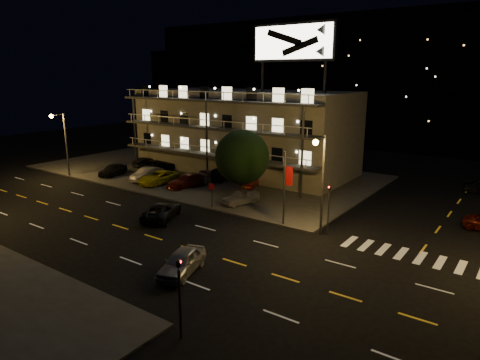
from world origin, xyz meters
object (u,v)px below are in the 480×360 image
Objects in this scene: road_car_east at (182,262)px; lot_car_7 at (207,176)px; road_car_west at (162,211)px; lot_car_4 at (241,197)px; lot_car_2 at (159,178)px; tree at (242,159)px.

lot_car_7 is at bearing 109.50° from road_car_east.
road_car_east is 0.88× the size of road_car_west.
lot_car_4 is at bearing 127.95° from lot_car_7.
lot_car_7 is 13.51m from road_car_west.
road_car_east is at bearing -35.26° from lot_car_2.
lot_car_7 is (3.71, 4.16, -0.05)m from lot_car_2.
lot_car_7 is 23.92m from road_car_east.
tree is 17.22m from road_car_east.
road_car_east is (17.80, -15.17, -0.11)m from lot_car_2.
lot_car_2 is 1.30× the size of lot_car_4.
lot_car_7 is 0.91× the size of road_car_west.
road_car_east is at bearing -67.92° from tree.
lot_car_2 is at bearing -165.35° from lot_car_4.
lot_car_2 is 1.16× the size of road_car_east.
road_car_west is (5.22, -12.46, -0.11)m from lot_car_7.
road_car_east is (6.33, -15.61, -3.60)m from tree.
tree is 1.38× the size of road_car_west.
road_car_west is (-8.88, 6.87, -0.05)m from road_car_east.
road_car_east is at bearing 104.62° from lot_car_7.
tree reaches higher than lot_car_7.
tree is at bearing 7.36° from lot_car_2.
lot_car_4 reaches higher than lot_car_7.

